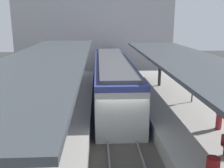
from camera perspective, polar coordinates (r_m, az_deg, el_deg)
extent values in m
plane|color=#383835|center=(13.79, 1.99, -12.55)|extent=(80.00, 80.00, 0.00)
cube|color=#ADA8A0|center=(13.79, -14.22, -10.71)|extent=(4.40, 28.00, 1.00)
cube|color=#ADA8A0|center=(14.40, 17.47, -9.84)|extent=(4.40, 28.00, 1.00)
cube|color=#4C4742|center=(13.75, 1.99, -12.18)|extent=(3.20, 28.00, 0.20)
cube|color=slate|center=(13.63, -1.08, -11.62)|extent=(0.08, 28.00, 0.14)
cube|color=slate|center=(13.75, 5.04, -11.43)|extent=(0.08, 28.00, 0.14)
cube|color=#38428C|center=(20.24, 0.16, 1.10)|extent=(2.70, 16.00, 2.90)
cube|color=silver|center=(12.62, 2.29, -7.70)|extent=(2.65, 0.08, 2.60)
cube|color=black|center=(20.14, -3.73, 2.02)|extent=(0.04, 14.72, 0.76)
cube|color=black|center=(20.29, 4.03, 2.11)|extent=(0.04, 14.72, 0.76)
cube|color=#515156|center=(19.95, 0.16, 5.45)|extent=(2.16, 15.20, 0.20)
cylinder|color=#333335|center=(8.62, -21.21, -11.44)|extent=(0.24, 0.24, 3.19)
cylinder|color=#333335|center=(20.48, -10.58, 3.71)|extent=(0.24, 0.24, 3.19)
cube|color=#3D4247|center=(14.07, -14.08, 5.85)|extent=(4.18, 21.00, 0.16)
cylinder|color=#333335|center=(20.92, 10.59, 3.60)|extent=(0.24, 0.24, 2.96)
cube|color=#3D4247|center=(14.71, 16.59, 5.11)|extent=(4.18, 21.00, 0.16)
cylinder|color=#262628|center=(17.22, 17.50, -0.32)|extent=(0.08, 0.08, 2.20)
cube|color=black|center=(17.02, 17.73, 2.78)|extent=(0.90, 0.06, 0.32)
cylinder|color=maroon|center=(13.61, 22.61, -7.65)|extent=(0.28, 0.28, 0.78)
cylinder|color=#7A337A|center=(13.38, 22.90, -4.76)|extent=(0.36, 0.36, 0.66)
sphere|color=beige|center=(13.25, 23.08, -2.95)|extent=(0.22, 0.22, 0.22)
cube|color=#B7B2B7|center=(32.30, -3.91, 12.77)|extent=(18.00, 6.00, 11.00)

